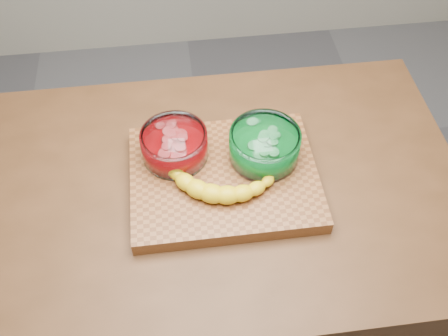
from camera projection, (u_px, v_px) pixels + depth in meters
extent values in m
plane|color=#5E5E63|center=(224.00, 321.00, 1.94)|extent=(3.50, 3.50, 0.00)
cube|color=#4A2C16|center=(224.00, 267.00, 1.58)|extent=(1.20, 0.80, 0.90)
cube|color=brown|center=(224.00, 178.00, 1.22)|extent=(0.45, 0.35, 0.04)
cylinder|color=white|center=(174.00, 145.00, 1.21)|extent=(0.16, 0.16, 0.08)
cylinder|color=#B7070B|center=(175.00, 148.00, 1.21)|extent=(0.14, 0.14, 0.04)
cylinder|color=#E8494A|center=(174.00, 140.00, 1.19)|extent=(0.13, 0.13, 0.02)
cylinder|color=white|center=(264.00, 145.00, 1.20)|extent=(0.17, 0.17, 0.08)
cylinder|color=#0A8829|center=(264.00, 149.00, 1.21)|extent=(0.15, 0.15, 0.05)
cylinder|color=#63D373|center=(265.00, 140.00, 1.19)|extent=(0.14, 0.14, 0.02)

